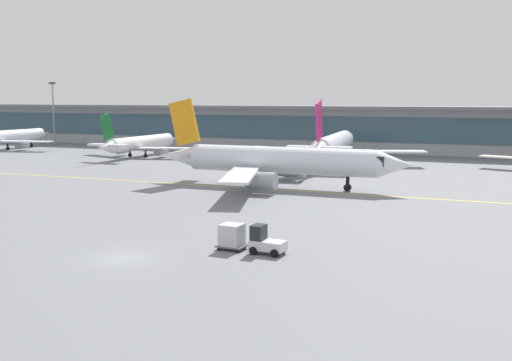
# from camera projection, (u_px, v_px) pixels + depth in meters

# --- Properties ---
(ground_plane) EXTENTS (400.00, 400.00, 0.00)m
(ground_plane) POSITION_uv_depth(u_px,v_px,m) (120.00, 259.00, 41.92)
(ground_plane) COLOR slate
(taxiway_centreline_stripe) EXTENTS (110.00, 1.30, 0.01)m
(taxiway_centreline_stripe) POSITION_uv_depth(u_px,v_px,m) (276.00, 190.00, 73.33)
(taxiway_centreline_stripe) COLOR yellow
(taxiway_centreline_stripe) RESTS_ON ground_plane
(terminal_concourse) EXTENTS (228.55, 11.00, 9.60)m
(terminal_concourse) POSITION_uv_depth(u_px,v_px,m) (369.00, 129.00, 123.25)
(terminal_concourse) COLOR #9EA3A8
(terminal_concourse) RESTS_ON ground_plane
(gate_airplane_0) EXTENTS (25.82, 27.75, 9.20)m
(gate_airplane_0) POSITION_uv_depth(u_px,v_px,m) (5.00, 137.00, 129.31)
(gate_airplane_0) COLOR white
(gate_airplane_0) RESTS_ON ground_plane
(gate_airplane_1) EXTENTS (24.42, 26.20, 8.70)m
(gate_airplane_1) POSITION_uv_depth(u_px,v_px,m) (141.00, 143.00, 113.72)
(gate_airplane_1) COLOR white
(gate_airplane_1) RESTS_ON ground_plane
(gate_airplane_2) EXTENTS (31.14, 33.60, 11.12)m
(gate_airplane_2) POSITION_uv_depth(u_px,v_px,m) (334.00, 145.00, 101.10)
(gate_airplane_2) COLOR silver
(gate_airplane_2) RESTS_ON ground_plane
(taxiing_regional_jet) EXTENTS (33.90, 31.62, 11.26)m
(taxiing_regional_jet) POSITION_uv_depth(u_px,v_px,m) (278.00, 161.00, 74.85)
(taxiing_regional_jet) COLOR silver
(taxiing_regional_jet) RESTS_ON ground_plane
(baggage_tug) EXTENTS (2.69, 1.77, 2.10)m
(baggage_tug) POSITION_uv_depth(u_px,v_px,m) (265.00, 242.00, 43.17)
(baggage_tug) COLOR silver
(baggage_tug) RESTS_ON ground_plane
(cargo_dolly_lead) EXTENTS (2.20, 1.73, 1.94)m
(cargo_dolly_lead) POSITION_uv_depth(u_px,v_px,m) (232.00, 236.00, 44.33)
(cargo_dolly_lead) COLOR #595B60
(cargo_dolly_lead) RESTS_ON ground_plane
(apron_light_mast_0) EXTENTS (1.80, 0.36, 15.02)m
(apron_light_mast_0) POSITION_uv_depth(u_px,v_px,m) (53.00, 111.00, 142.90)
(apron_light_mast_0) COLOR gray
(apron_light_mast_0) RESTS_ON ground_plane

